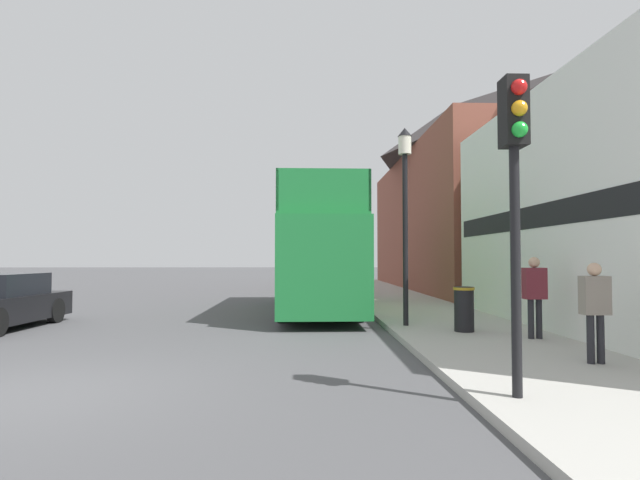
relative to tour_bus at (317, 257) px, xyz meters
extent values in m
plane|color=#4C4C4F|center=(-3.96, 10.56, -1.86)|extent=(144.00, 144.00, 0.00)
cube|color=#ADAAA3|center=(3.37, 7.56, -1.79)|extent=(3.48, 108.00, 0.14)
cube|color=black|center=(5.16, -5.73, 0.94)|extent=(0.12, 11.51, 0.55)
cube|color=brown|center=(8.11, 11.11, 1.96)|extent=(6.00, 19.86, 7.63)
pyramid|color=#383333|center=(8.11, 11.11, 7.29)|extent=(6.00, 19.86, 3.03)
cube|color=#1E7A38|center=(0.00, -0.11, -0.27)|extent=(2.56, 9.82, 2.63)
cube|color=yellow|center=(0.01, -0.60, -0.14)|extent=(2.52, 5.42, 0.45)
cube|color=black|center=(0.00, -0.11, 0.54)|extent=(2.58, 9.03, 0.70)
cube|color=#1E7A38|center=(0.00, -0.11, 1.09)|extent=(2.55, 9.03, 0.10)
cube|color=#1E7A38|center=(-1.17, -0.13, 1.68)|extent=(0.20, 9.00, 1.08)
cube|color=#1E7A38|center=(1.17, -0.09, 1.68)|extent=(0.20, 9.00, 1.08)
cube|color=#1E7A38|center=(0.07, -4.57, 1.68)|extent=(2.42, 0.11, 1.08)
cube|color=#1E7A38|center=(-0.06, 3.70, 1.68)|extent=(2.44, 1.41, 1.08)
cylinder|color=black|center=(-1.13, 2.91, -1.37)|extent=(0.29, 0.97, 0.97)
cylinder|color=black|center=(1.04, 2.94, -1.37)|extent=(0.29, 0.97, 0.97)
cylinder|color=black|center=(-1.04, -2.96, -1.37)|extent=(0.29, 0.97, 0.97)
cylinder|color=black|center=(1.13, -2.93, -1.37)|extent=(0.29, 0.97, 0.97)
cube|color=silver|center=(0.53, 8.05, -1.25)|extent=(1.88, 4.02, 0.83)
cube|color=black|center=(0.52, 7.93, -0.57)|extent=(1.58, 1.96, 0.54)
cylinder|color=black|center=(-0.19, 9.31, -1.51)|extent=(0.23, 0.69, 0.69)
cylinder|color=black|center=(1.37, 9.23, -1.51)|extent=(0.23, 0.69, 0.69)
cylinder|color=black|center=(-0.31, 6.87, -1.51)|extent=(0.23, 0.69, 0.69)
cylinder|color=black|center=(1.26, 6.79, -1.51)|extent=(0.23, 0.69, 0.69)
cylinder|color=black|center=(-7.38, -2.91, -1.52)|extent=(0.22, 0.68, 0.68)
cylinder|color=#232328|center=(4.12, -9.31, -1.33)|extent=(0.12, 0.12, 0.77)
cylinder|color=#232328|center=(4.28, -9.31, -1.33)|extent=(0.12, 0.12, 0.77)
cube|color=gray|center=(4.20, -9.31, -0.64)|extent=(0.42, 0.23, 0.61)
sphere|color=tan|center=(4.20, -9.31, -0.23)|extent=(0.21, 0.21, 0.21)
cylinder|color=#232328|center=(4.28, -6.87, -1.31)|extent=(0.12, 0.12, 0.82)
cylinder|color=#232328|center=(4.45, -6.87, -1.31)|extent=(0.12, 0.12, 0.82)
cube|color=maroon|center=(4.37, -6.87, -0.57)|extent=(0.44, 0.24, 0.65)
sphere|color=tan|center=(4.37, -6.87, -0.14)|extent=(0.22, 0.22, 0.22)
cylinder|color=black|center=(2.16, -11.15, -0.21)|extent=(0.12, 0.12, 3.02)
cube|color=black|center=(2.16, -11.15, 1.73)|extent=(0.28, 0.31, 0.85)
sphere|color=red|center=(2.16, -11.32, 1.98)|extent=(0.19, 0.19, 0.19)
sphere|color=orange|center=(2.16, -11.32, 1.73)|extent=(0.19, 0.19, 0.19)
sphere|color=green|center=(2.16, -11.32, 1.47)|extent=(0.19, 0.19, 0.19)
cylinder|color=black|center=(2.10, -4.78, 0.42)|extent=(0.13, 0.13, 4.27)
cylinder|color=silver|center=(2.10, -4.78, 2.78)|extent=(0.32, 0.32, 0.45)
cone|color=black|center=(2.10, -4.78, 3.11)|extent=(0.35, 0.35, 0.22)
cylinder|color=black|center=(2.01, 4.56, 0.49)|extent=(0.13, 0.13, 4.41)
cylinder|color=silver|center=(2.01, 4.56, 2.92)|extent=(0.32, 0.32, 0.45)
cone|color=black|center=(2.01, 4.56, 3.25)|extent=(0.35, 0.35, 0.22)
cylinder|color=black|center=(3.22, -5.82, -1.21)|extent=(0.44, 0.44, 1.01)
cylinder|color=#B28E1E|center=(3.22, -5.82, -0.74)|extent=(0.48, 0.48, 0.06)
camera|label=1|loc=(-0.38, -17.11, -0.05)|focal=28.00mm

